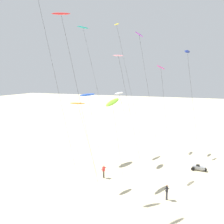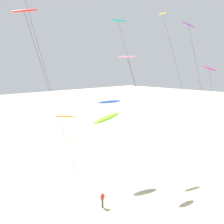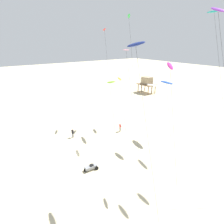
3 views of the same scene
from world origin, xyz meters
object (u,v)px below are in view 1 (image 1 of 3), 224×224
at_px(kite_purple, 140,37).
at_px(kite_orange, 78,105).
at_px(kite_magenta, 161,69).
at_px(beach_buggy, 199,168).
at_px(kite_teal, 83,29).
at_px(kite_pink, 119,59).
at_px(kite_white, 119,94).
at_px(kite_navy, 187,52).
at_px(kite_yellow, 117,28).
at_px(kite_lime, 113,103).
at_px(kite_flyer_nearest, 104,171).
at_px(kite_red, 62,19).
at_px(kite_green, 39,5).
at_px(kite_blue, 88,95).
at_px(kite_flyer_middle, 167,192).

distance_m(kite_purple, kite_orange, 21.44).
height_order(kite_magenta, beach_buggy, kite_magenta).
distance_m(kite_teal, beach_buggy, 28.50).
xyz_separation_m(kite_pink, beach_buggy, (4.86, -10.00, -14.75)).
xyz_separation_m(kite_white, beach_buggy, (0.39, -11.72, -9.96)).
height_order(kite_orange, kite_magenta, kite_magenta).
bearing_deg(kite_white, kite_navy, -57.88).
bearing_deg(kite_orange, kite_magenta, -19.65).
height_order(kite_yellow, kite_orange, kite_yellow).
height_order(kite_lime, beach_buggy, kite_lime).
distance_m(kite_pink, kite_flyer_nearest, 14.56).
distance_m(kite_white, kite_red, 16.28).
xyz_separation_m(kite_yellow, kite_green, (-20.71, 1.10, -0.59)).
bearing_deg(kite_teal, kite_flyer_nearest, -141.67).
bearing_deg(kite_magenta, kite_blue, 129.95).
bearing_deg(kite_white, kite_flyer_middle, -137.28).
relative_size(kite_white, kite_red, 0.55).
xyz_separation_m(kite_white, kite_flyer_nearest, (-7.13, -0.68, -9.50)).
xyz_separation_m(kite_navy, kite_flyer_nearest, (-12.74, 8.26, -15.65)).
bearing_deg(beach_buggy, kite_green, 126.26).
xyz_separation_m(kite_white, kite_red, (-14.06, 0.55, 8.18)).
bearing_deg(kite_lime, kite_white, 15.84).
distance_m(kite_lime, beach_buggy, 15.77).
xyz_separation_m(kite_purple, kite_green, (-20.70, 5.24, 1.15)).
relative_size(kite_teal, beach_buggy, 10.19).
bearing_deg(kite_blue, kite_lime, -134.63).
relative_size(kite_purple, kite_pink, 1.31).
relative_size(kite_purple, kite_magenta, 1.39).
xyz_separation_m(kite_green, kite_blue, (10.71, -0.22, -10.71)).
distance_m(kite_navy, kite_purple, 9.74).
height_order(kite_navy, kite_white, kite_navy).
distance_m(kite_purple, kite_lime, 19.60).
bearing_deg(kite_red, kite_navy, -25.73).
height_order(kite_magenta, kite_teal, kite_teal).
xyz_separation_m(kite_navy, kite_teal, (-1.83, 16.88, 4.23)).
relative_size(kite_teal, kite_lime, 2.02).
bearing_deg(kite_purple, kite_teal, 121.70).
bearing_deg(kite_red, kite_teal, 22.51).
bearing_deg(kite_yellow, kite_lime, -160.19).
height_order(kite_white, kite_blue, kite_white).
bearing_deg(beach_buggy, kite_lime, 131.49).
height_order(kite_white, kite_green, kite_green).
relative_size(kite_navy, kite_pink, 1.09).
height_order(kite_yellow, beach_buggy, kite_yellow).
bearing_deg(kite_lime, kite_teal, 40.96).
xyz_separation_m(kite_lime, kite_flyer_middle, (-2.23, -7.16, -8.99)).
bearing_deg(kite_purple, beach_buggy, -126.72).
distance_m(kite_orange, beach_buggy, 19.06).
distance_m(kite_purple, kite_green, 21.39).
distance_m(kite_magenta, kite_lime, 15.51).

